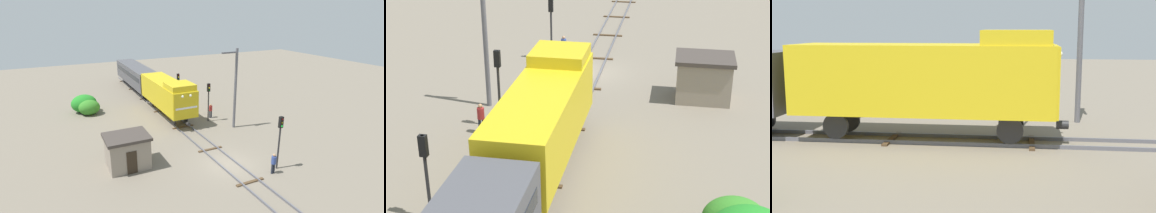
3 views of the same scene
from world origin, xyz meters
The scene contains 10 objects.
ground_plane centered at (0.00, 0.00, 0.00)m, with size 109.21×109.21×0.00m, color #756B5B.
railway_track centered at (0.00, 0.00, 0.07)m, with size 2.40×72.80×0.16m.
locomotive centered at (0.00, 13.47, 2.77)m, with size 2.90×11.60×4.60m.
traffic_signal_near centered at (3.20, -2.27, 3.09)m, with size 0.32×0.34×4.46m.
traffic_signal_mid centered at (3.40, 9.55, 3.06)m, with size 0.32×0.34×4.42m.
traffic_signal_far centered at (3.60, 18.51, 2.66)m, with size 0.32×0.34×3.81m.
worker_near_track centered at (2.40, -2.72, 1.00)m, with size 0.38×0.38×1.70m.
worker_by_signal centered at (4.20, 10.41, 1.00)m, with size 0.38×0.38×1.70m.
catenary_mast centered at (4.94, 6.70, 4.53)m, with size 1.94×0.28×8.55m.
relay_hut centered at (-7.50, 3.39, 1.39)m, with size 3.50×2.90×2.74m.
Camera 2 is at (-5.98, 37.49, 13.79)m, focal length 55.00 mm.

